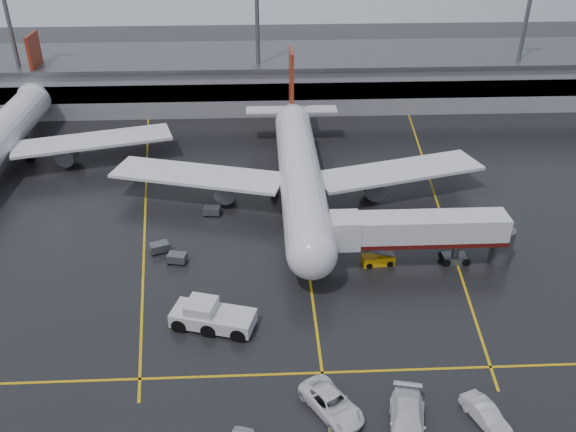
{
  "coord_description": "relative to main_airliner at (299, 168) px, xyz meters",
  "views": [
    {
      "loc": [
        -4.71,
        -59.73,
        37.5
      ],
      "look_at": [
        -2.0,
        -2.0,
        4.0
      ],
      "focal_mm": 37.65,
      "sensor_mm": 36.0,
      "label": 1
    }
  ],
  "objects": [
    {
      "name": "apron_line_centre",
      "position": [
        0.0,
        -9.7,
        -4.2
      ],
      "size": [
        0.25,
        90.0,
        0.02
      ],
      "primitive_type": "cube",
      "color": "gold",
      "rests_on": "ground"
    },
    {
      "name": "apron_line_right",
      "position": [
        18.0,
        0.3,
        -4.2
      ],
      "size": [
        7.57,
        69.64,
        0.02
      ],
      "primitive_type": "cube",
      "rotation": [
        0.0,
        0.0,
        -0.1
      ],
      "color": "gold",
      "rests_on": "ground"
    },
    {
      "name": "jet_bridge",
      "position": [
        11.87,
        -15.7,
        -0.28
      ],
      "size": [
        19.9,
        3.4,
        6.05
      ],
      "color": "silver",
      "rests_on": "ground"
    },
    {
      "name": "light_mast_left",
      "position": [
        -45.0,
        32.3,
        10.27
      ],
      "size": [
        3.0,
        1.2,
        25.45
      ],
      "color": "#595B60",
      "rests_on": "ground"
    },
    {
      "name": "light_mast_right",
      "position": [
        40.0,
        32.3,
        10.27
      ],
      "size": [
        3.0,
        1.2,
        25.45
      ],
      "color": "#595B60",
      "rests_on": "ground"
    },
    {
      "name": "pushback_tractor",
      "position": [
        -9.85,
        -25.1,
        -3.11
      ],
      "size": [
        8.29,
        5.19,
        2.76
      ],
      "color": "silver",
      "rests_on": "ground"
    },
    {
      "name": "service_van_b",
      "position": [
        5.86,
        -38.09,
        -3.25
      ],
      "size": [
        3.98,
        7.03,
        1.92
      ],
      "primitive_type": "imported",
      "rotation": [
        0.0,
        0.0,
        -0.2
      ],
      "color": "silver",
      "rests_on": "ground"
    },
    {
      "name": "baggage_cart_c",
      "position": [
        -11.09,
        -4.09,
        -3.58
      ],
      "size": [
        2.14,
        1.54,
        1.12
      ],
      "color": "#595B60",
      "rests_on": "ground"
    },
    {
      "name": "service_van_a",
      "position": [
        0.32,
        -35.9,
        -3.37
      ],
      "size": [
        5.51,
        6.6,
        1.68
      ],
      "primitive_type": "imported",
      "rotation": [
        0.0,
        0.0,
        0.55
      ],
      "color": "white",
      "rests_on": "ground"
    },
    {
      "name": "service_van_c",
      "position": [
        12.13,
        -37.48,
        -3.45
      ],
      "size": [
        3.18,
        4.88,
        1.52
      ],
      "primitive_type": "imported",
      "rotation": [
        0.0,
        0.0,
        0.38
      ],
      "color": "silver",
      "rests_on": "ground"
    },
    {
      "name": "belt_loader",
      "position": [
        7.62,
        -15.63,
        -3.67
      ],
      "size": [
        3.62,
        1.95,
        2.2
      ],
      "color": "#E7A00A",
      "rests_on": "ground"
    },
    {
      "name": "terminal",
      "position": [
        0.0,
        38.23,
        0.11
      ],
      "size": [
        122.0,
        19.0,
        8.6
      ],
      "color": "gray",
      "rests_on": "ground"
    },
    {
      "name": "main_airliner",
      "position": [
        0.0,
        0.0,
        0.0
      ],
      "size": [
        48.8,
        45.6,
        14.1
      ],
      "color": "silver",
      "rests_on": "ground"
    },
    {
      "name": "baggage_cart_b",
      "position": [
        -16.43,
        -12.17,
        -3.58
      ],
      "size": [
        2.34,
        1.96,
        1.12
      ],
      "color": "#595B60",
      "rests_on": "ground"
    },
    {
      "name": "apron_line_left",
      "position": [
        -20.0,
        0.3,
        -4.2
      ],
      "size": [
        9.99,
        69.35,
        0.02
      ],
      "primitive_type": "cube",
      "rotation": [
        0.0,
        0.0,
        0.14
      ],
      "color": "gold",
      "rests_on": "ground"
    },
    {
      "name": "light_mast_mid",
      "position": [
        -5.0,
        32.3,
        10.27
      ],
      "size": [
        3.0,
        1.2,
        25.45
      ],
      "color": "#595B60",
      "rests_on": "ground"
    },
    {
      "name": "apron_line_stop",
      "position": [
        0.0,
        -31.7,
        -4.2
      ],
      "size": [
        60.0,
        0.25,
        0.02
      ],
      "primitive_type": "cube",
      "color": "gold",
      "rests_on": "ground"
    },
    {
      "name": "baggage_cart_a",
      "position": [
        -14.23,
        -14.39,
        -3.58
      ],
      "size": [
        2.23,
        1.69,
        1.12
      ],
      "color": "#595B60",
      "rests_on": "ground"
    },
    {
      "name": "ground",
      "position": [
        0.0,
        -9.7,
        -4.21
      ],
      "size": [
        220.0,
        220.0,
        0.0
      ],
      "primitive_type": "plane",
      "color": "black",
      "rests_on": "ground"
    }
  ]
}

